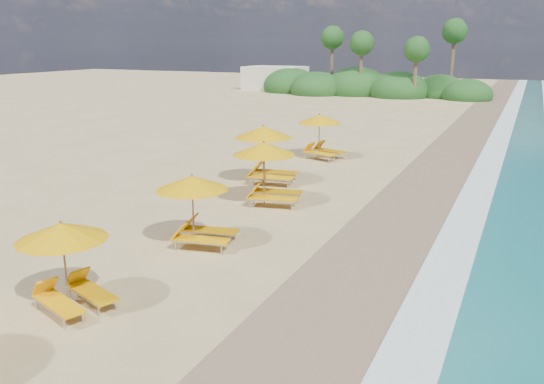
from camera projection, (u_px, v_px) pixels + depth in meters
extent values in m
plane|color=tan|center=(272.00, 228.00, 17.54)|extent=(160.00, 160.00, 0.00)
cube|color=#8B7153|center=(398.00, 247.00, 15.91)|extent=(4.00, 160.00, 0.01)
cube|color=white|center=(452.00, 255.00, 15.29)|extent=(1.20, 160.00, 0.01)
cylinder|color=olive|center=(65.00, 266.00, 12.16)|extent=(0.05, 0.05, 1.93)
cone|color=#DF9C04|center=(61.00, 231.00, 11.95)|extent=(2.52, 2.52, 0.39)
sphere|color=olive|center=(60.00, 222.00, 11.89)|extent=(0.07, 0.07, 0.07)
cylinder|color=olive|center=(193.00, 211.00, 15.89)|extent=(0.05, 0.05, 2.04)
cone|color=#DF9C04|center=(192.00, 183.00, 15.67)|extent=(2.48, 2.48, 0.41)
sphere|color=olive|center=(192.00, 175.00, 15.61)|extent=(0.07, 0.07, 0.07)
cylinder|color=olive|center=(264.00, 174.00, 19.95)|extent=(0.06, 0.06, 2.24)
cone|color=#DF9C04|center=(264.00, 149.00, 19.71)|extent=(2.75, 2.75, 0.45)
sphere|color=olive|center=(264.00, 142.00, 19.64)|extent=(0.08, 0.08, 0.08)
cylinder|color=olive|center=(263.00, 155.00, 22.93)|extent=(0.06, 0.06, 2.35)
cone|color=#DF9C04|center=(263.00, 132.00, 22.68)|extent=(2.83, 2.83, 0.47)
sphere|color=olive|center=(263.00, 125.00, 22.61)|extent=(0.08, 0.08, 0.08)
cylinder|color=olive|center=(319.00, 137.00, 27.93)|extent=(0.05, 0.05, 2.18)
cone|color=#DF9C04|center=(319.00, 119.00, 27.69)|extent=(2.78, 2.78, 0.44)
sphere|color=olive|center=(320.00, 114.00, 27.63)|extent=(0.08, 0.08, 0.08)
ellipsoid|color=#163D14|center=(399.00, 91.00, 59.17)|extent=(6.40, 6.40, 4.16)
ellipsoid|color=#163D14|center=(356.00, 88.00, 62.06)|extent=(7.20, 7.20, 4.68)
ellipsoid|color=#163D14|center=(317.00, 89.00, 61.98)|extent=(6.00, 6.00, 3.90)
ellipsoid|color=#163D14|center=(440.00, 92.00, 59.30)|extent=(5.60, 5.60, 3.64)
ellipsoid|color=#163D14|center=(291.00, 86.00, 65.34)|extent=(6.60, 6.60, 4.29)
ellipsoid|color=#163D14|center=(467.00, 95.00, 56.35)|extent=(5.00, 5.00, 3.25)
cylinder|color=brown|center=(415.00, 75.00, 56.11)|extent=(0.36, 0.36, 5.00)
sphere|color=#163D14|center=(417.00, 49.00, 55.45)|extent=(2.60, 2.60, 2.60)
cylinder|color=brown|center=(361.00, 70.00, 59.35)|extent=(0.36, 0.36, 5.60)
sphere|color=#163D14|center=(362.00, 43.00, 58.62)|extent=(2.60, 2.60, 2.60)
cylinder|color=brown|center=(332.00, 66.00, 62.66)|extent=(0.36, 0.36, 6.20)
sphere|color=#163D14|center=(332.00, 37.00, 61.84)|extent=(2.60, 2.60, 2.60)
cylinder|color=brown|center=(452.00, 65.00, 58.14)|extent=(0.36, 0.36, 6.80)
sphere|color=#163D14|center=(455.00, 31.00, 57.25)|extent=(2.60, 2.60, 2.60)
cube|color=beige|center=(275.00, 78.00, 68.12)|extent=(7.00, 5.00, 2.80)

